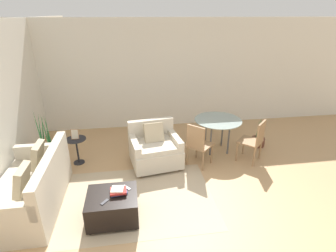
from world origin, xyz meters
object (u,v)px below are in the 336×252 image
object	(u,v)px
couch	(32,190)
tv_remote_primary	(127,187)
ottoman	(113,206)
potted_plant_small	(258,139)
dining_chair_near_left	(198,143)
armchair	(155,149)
side_table	(77,146)
picture_frame	(75,134)
dining_table	(218,124)
dining_chair_near_right	(255,139)
potted_plant	(48,154)
book_stack	(118,191)
tv_remote_secondary	(105,202)

from	to	relation	value
couch	tv_remote_primary	xyz separation A→B (m)	(1.47, -0.34, 0.13)
ottoman	potted_plant_small	world-z (taller)	potted_plant_small
couch	dining_chair_near_left	size ratio (longest dim) A/B	1.96
armchair	side_table	distance (m)	1.57
picture_frame	dining_table	distance (m)	2.96
dining_chair_near_right	potted_plant_small	distance (m)	0.87
picture_frame	dining_table	bearing A→B (deg)	2.26
potted_plant	potted_plant_small	bearing A→B (deg)	1.48
dining_table	book_stack	bearing A→B (deg)	-138.97
tv_remote_secondary	ottoman	bearing A→B (deg)	57.69
tv_remote_secondary	potted_plant	bearing A→B (deg)	123.39
ottoman	picture_frame	world-z (taller)	picture_frame
book_stack	side_table	world-z (taller)	side_table
dining_table	dining_chair_near_left	distance (m)	0.83
side_table	dining_table	distance (m)	2.97
ottoman	dining_chair_near_right	distance (m)	3.05
couch	tv_remote_primary	distance (m)	1.51
book_stack	picture_frame	world-z (taller)	picture_frame
ottoman	dining_chair_near_right	size ratio (longest dim) A/B	0.81
couch	book_stack	xyz separation A→B (m)	(1.35, -0.46, 0.16)
book_stack	potted_plant	size ratio (longest dim) A/B	0.21
book_stack	dining_chair_near_left	xyz separation A→B (m)	(1.50, 1.23, 0.05)
couch	ottoman	size ratio (longest dim) A/B	2.42
dining_table	couch	bearing A→B (deg)	-158.45
potted_plant_small	side_table	bearing A→B (deg)	-177.34
couch	potted_plant_small	world-z (taller)	couch
couch	armchair	bearing A→B (deg)	25.42
couch	armchair	world-z (taller)	couch
armchair	potted_plant	xyz separation A→B (m)	(-2.13, 0.34, -0.13)
dining_table	potted_plant_small	xyz separation A→B (m)	(1.03, 0.07, -0.48)
ottoman	potted_plant	size ratio (longest dim) A/B	0.61
side_table	potted_plant	bearing A→B (deg)	173.51
book_stack	potted_plant_small	xyz separation A→B (m)	(3.11, 1.88, -0.31)
book_stack	tv_remote_primary	bearing A→B (deg)	44.92
book_stack	dining_table	distance (m)	2.77
picture_frame	dining_chair_near_left	world-z (taller)	dining_chair_near_left
ottoman	dining_chair_near_left	bearing A→B (deg)	38.23
ottoman	potted_plant_small	bearing A→B (deg)	30.75
tv_remote_secondary	potted_plant_small	bearing A→B (deg)	31.85
tv_remote_secondary	dining_chair_near_right	bearing A→B (deg)	26.11
side_table	book_stack	bearing A→B (deg)	-62.83
couch	side_table	distance (m)	1.33
dining_table	dining_chair_near_right	bearing A→B (deg)	-45.00
armchair	picture_frame	world-z (taller)	armchair
tv_remote_secondary	potted_plant	size ratio (longest dim) A/B	0.11
picture_frame	potted_plant_small	size ratio (longest dim) A/B	0.28
couch	dining_chair_near_left	xyz separation A→B (m)	(2.85, 0.77, 0.21)
potted_plant_small	tv_remote_secondary	bearing A→B (deg)	-148.15
tv_remote_primary	potted_plant	bearing A→B (deg)	133.77
picture_frame	potted_plant_small	xyz separation A→B (m)	(3.98, 0.19, -0.49)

